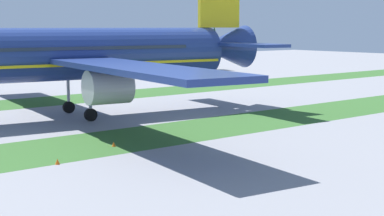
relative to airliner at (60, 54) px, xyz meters
The scene contains 5 objects.
grass_strip_near 20.73m from the airliner, 75.10° to the right, with size 320.00×12.38×0.01m, color #336028.
grass_strip_far 21.10m from the airliner, 75.42° to the left, with size 320.00×12.38×0.01m, color #336028.
airliner is the anchor object (origin of this frame).
taxiway_marker_0 28.65m from the airliner, 117.22° to the right, with size 0.44×0.44×0.52m, color orange.
taxiway_marker_1 22.79m from the airliner, 101.91° to the right, with size 0.44×0.44×0.48m, color orange.
Camera 1 is at (-40.45, -10.91, 12.43)m, focal length 54.75 mm.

